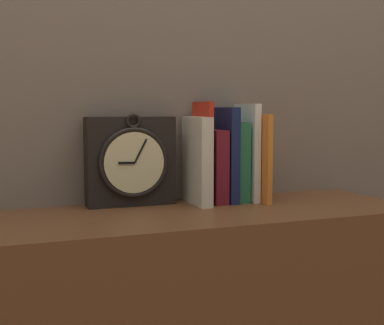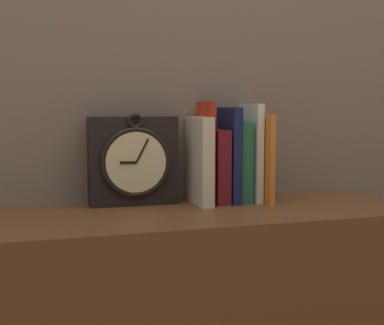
{
  "view_description": "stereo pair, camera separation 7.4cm",
  "coord_description": "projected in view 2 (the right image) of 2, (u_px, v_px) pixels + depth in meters",
  "views": [
    {
      "loc": [
        -0.44,
        -1.16,
        1.11
      ],
      "look_at": [
        0.0,
        0.0,
        0.98
      ],
      "focal_mm": 50.0,
      "sensor_mm": 36.0,
      "label": 1
    },
    {
      "loc": [
        -0.37,
        -1.18,
        1.11
      ],
      "look_at": [
        0.0,
        0.0,
        0.98
      ],
      "focal_mm": 50.0,
      "sensor_mm": 36.0,
      "label": 2
    }
  ],
  "objects": [
    {
      "name": "book_slot0_cream",
      "position": [
        199.0,
        161.0,
        1.35
      ],
      "size": [
        0.03,
        0.15,
        0.22
      ],
      "color": "beige",
      "rests_on": "bookshelf"
    },
    {
      "name": "book_slot1_red",
      "position": [
        206.0,
        153.0,
        1.37
      ],
      "size": [
        0.01,
        0.12,
        0.26
      ],
      "color": "red",
      "rests_on": "bookshelf"
    },
    {
      "name": "book_slot2_maroon",
      "position": [
        217.0,
        166.0,
        1.38
      ],
      "size": [
        0.04,
        0.12,
        0.19
      ],
      "color": "maroon",
      "rests_on": "bookshelf"
    },
    {
      "name": "clock",
      "position": [
        133.0,
        161.0,
        1.34
      ],
      "size": [
        0.22,
        0.07,
        0.23
      ],
      "color": "black",
      "rests_on": "bookshelf"
    },
    {
      "name": "book_slot3_navy",
      "position": [
        229.0,
        155.0,
        1.38
      ],
      "size": [
        0.02,
        0.12,
        0.24
      ],
      "color": "#162149",
      "rests_on": "bookshelf"
    },
    {
      "name": "book_slot6_orange",
      "position": [
        260.0,
        158.0,
        1.39
      ],
      "size": [
        0.01,
        0.16,
        0.23
      ],
      "color": "orange",
      "rests_on": "bookshelf"
    },
    {
      "name": "book_slot5_white",
      "position": [
        251.0,
        152.0,
        1.4
      ],
      "size": [
        0.02,
        0.13,
        0.25
      ],
      "color": "white",
      "rests_on": "bookshelf"
    },
    {
      "name": "book_slot4_green",
      "position": [
        239.0,
        162.0,
        1.4
      ],
      "size": [
        0.03,
        0.12,
        0.21
      ],
      "color": "#246A41",
      "rests_on": "bookshelf"
    },
    {
      "name": "wall_back",
      "position": [
        169.0,
        34.0,
        1.4
      ],
      "size": [
        6.0,
        0.05,
        2.6
      ],
      "color": "#756656",
      "rests_on": "ground_plane"
    }
  ]
}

